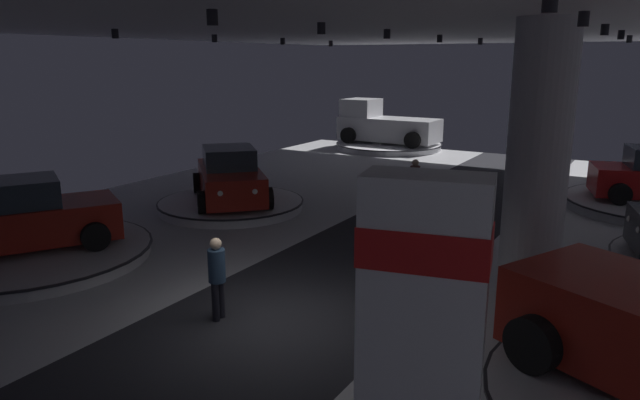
{
  "coord_description": "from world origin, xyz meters",
  "views": [
    {
      "loc": [
        5.84,
        -8.24,
        4.75
      ],
      "look_at": [
        -1.23,
        3.67,
        1.4
      ],
      "focal_mm": 32.87,
      "sensor_mm": 36.0,
      "label": 1
    }
  ],
  "objects_px": {
    "column_right": "(537,165)",
    "visitor_walking_far": "(415,180)",
    "display_platform_deep_left": "(389,146)",
    "display_platform_mid_left": "(231,204)",
    "display_platform_near_left": "(29,253)",
    "display_car_near_left": "(23,218)",
    "display_car_mid_left": "(230,177)",
    "pickup_truck_deep_left": "(384,125)",
    "visitor_walking_near": "(217,274)",
    "brand_sign_pylon": "(420,370)"
  },
  "relations": [
    {
      "from": "visitor_walking_far",
      "to": "display_platform_mid_left",
      "type": "bearing_deg",
      "value": -146.21
    },
    {
      "from": "display_car_near_left",
      "to": "visitor_walking_near",
      "type": "height_order",
      "value": "display_car_near_left"
    },
    {
      "from": "display_platform_deep_left",
      "to": "display_platform_near_left",
      "type": "bearing_deg",
      "value": -90.3
    },
    {
      "from": "column_right",
      "to": "display_platform_near_left",
      "type": "bearing_deg",
      "value": -161.12
    },
    {
      "from": "pickup_truck_deep_left",
      "to": "visitor_walking_near",
      "type": "distance_m",
      "value": 22.1
    },
    {
      "from": "pickup_truck_deep_left",
      "to": "display_car_near_left",
      "type": "height_order",
      "value": "pickup_truck_deep_left"
    },
    {
      "from": "brand_sign_pylon",
      "to": "display_platform_near_left",
      "type": "distance_m",
      "value": 11.88
    },
    {
      "from": "column_right",
      "to": "pickup_truck_deep_left",
      "type": "height_order",
      "value": "column_right"
    },
    {
      "from": "pickup_truck_deep_left",
      "to": "visitor_walking_far",
      "type": "height_order",
      "value": "pickup_truck_deep_left"
    },
    {
      "from": "display_platform_mid_left",
      "to": "display_platform_near_left",
      "type": "distance_m",
      "value": 6.41
    },
    {
      "from": "column_right",
      "to": "visitor_walking_far",
      "type": "distance_m",
      "value": 7.83
    },
    {
      "from": "pickup_truck_deep_left",
      "to": "display_platform_mid_left",
      "type": "distance_m",
      "value": 14.72
    },
    {
      "from": "brand_sign_pylon",
      "to": "pickup_truck_deep_left",
      "type": "xyz_separation_m",
      "value": [
        -11.47,
        24.27,
        -0.72
      ]
    },
    {
      "from": "display_car_mid_left",
      "to": "display_car_near_left",
      "type": "xyz_separation_m",
      "value": [
        -1.12,
        -6.36,
        -0.01
      ]
    },
    {
      "from": "display_platform_mid_left",
      "to": "display_car_mid_left",
      "type": "bearing_deg",
      "value": 135.0
    },
    {
      "from": "display_platform_near_left",
      "to": "visitor_walking_far",
      "type": "bearing_deg",
      "value": 57.72
    },
    {
      "from": "brand_sign_pylon",
      "to": "display_car_mid_left",
      "type": "relative_size",
      "value": 0.9
    },
    {
      "from": "pickup_truck_deep_left",
      "to": "display_car_mid_left",
      "type": "relative_size",
      "value": 1.26
    },
    {
      "from": "display_car_near_left",
      "to": "display_platform_deep_left",
      "type": "bearing_deg",
      "value": 89.65
    },
    {
      "from": "display_platform_deep_left",
      "to": "display_platform_mid_left",
      "type": "xyz_separation_m",
      "value": [
        1.01,
        -14.61,
        -0.01
      ]
    },
    {
      "from": "column_right",
      "to": "visitor_walking_near",
      "type": "relative_size",
      "value": 3.46
    },
    {
      "from": "column_right",
      "to": "display_platform_mid_left",
      "type": "xyz_separation_m",
      "value": [
        -9.75,
        2.59,
        -2.58
      ]
    },
    {
      "from": "brand_sign_pylon",
      "to": "display_platform_near_left",
      "type": "relative_size",
      "value": 0.66
    },
    {
      "from": "display_platform_near_left",
      "to": "display_platform_mid_left",
      "type": "bearing_deg",
      "value": 79.91
    },
    {
      "from": "pickup_truck_deep_left",
      "to": "visitor_walking_near",
      "type": "height_order",
      "value": "pickup_truck_deep_left"
    },
    {
      "from": "column_right",
      "to": "visitor_walking_near",
      "type": "height_order",
      "value": "column_right"
    },
    {
      "from": "visitor_walking_far",
      "to": "display_platform_near_left",
      "type": "bearing_deg",
      "value": -122.28
    },
    {
      "from": "pickup_truck_deep_left",
      "to": "visitor_walking_near",
      "type": "bearing_deg",
      "value": -73.29
    },
    {
      "from": "display_platform_near_left",
      "to": "display_car_near_left",
      "type": "xyz_separation_m",
      "value": [
        -0.02,
        -0.03,
        0.9
      ]
    },
    {
      "from": "column_right",
      "to": "pickup_truck_deep_left",
      "type": "bearing_deg",
      "value": 122.79
    },
    {
      "from": "display_platform_near_left",
      "to": "display_car_near_left",
      "type": "relative_size",
      "value": 1.28
    },
    {
      "from": "column_right",
      "to": "display_platform_mid_left",
      "type": "distance_m",
      "value": 10.42
    },
    {
      "from": "display_platform_deep_left",
      "to": "display_platform_mid_left",
      "type": "relative_size",
      "value": 1.21
    },
    {
      "from": "display_platform_mid_left",
      "to": "display_car_near_left",
      "type": "relative_size",
      "value": 1.03
    },
    {
      "from": "display_platform_deep_left",
      "to": "display_car_near_left",
      "type": "distance_m",
      "value": 20.97
    },
    {
      "from": "column_right",
      "to": "display_car_mid_left",
      "type": "relative_size",
      "value": 1.3
    },
    {
      "from": "column_right",
      "to": "display_platform_deep_left",
      "type": "xyz_separation_m",
      "value": [
        -10.77,
        17.21,
        -2.57
      ]
    },
    {
      "from": "display_car_mid_left",
      "to": "pickup_truck_deep_left",
      "type": "bearing_deg",
      "value": 95.14
    },
    {
      "from": "column_right",
      "to": "brand_sign_pylon",
      "type": "bearing_deg",
      "value": -86.91
    },
    {
      "from": "display_platform_deep_left",
      "to": "display_platform_near_left",
      "type": "xyz_separation_m",
      "value": [
        -0.11,
        -20.93,
        -0.01
      ]
    },
    {
      "from": "visitor_walking_near",
      "to": "column_right",
      "type": "bearing_deg",
      "value": 39.83
    },
    {
      "from": "column_right",
      "to": "display_car_near_left",
      "type": "distance_m",
      "value": 11.64
    },
    {
      "from": "display_car_mid_left",
      "to": "visitor_walking_far",
      "type": "height_order",
      "value": "display_car_mid_left"
    },
    {
      "from": "display_platform_deep_left",
      "to": "pickup_truck_deep_left",
      "type": "bearing_deg",
      "value": 178.99
    },
    {
      "from": "brand_sign_pylon",
      "to": "visitor_walking_far",
      "type": "height_order",
      "value": "brand_sign_pylon"
    },
    {
      "from": "display_car_near_left",
      "to": "visitor_walking_far",
      "type": "xyz_separation_m",
      "value": [
        6.1,
        9.66,
        -0.16
      ]
    },
    {
      "from": "column_right",
      "to": "display_platform_mid_left",
      "type": "relative_size",
      "value": 1.18
    },
    {
      "from": "display_car_mid_left",
      "to": "brand_sign_pylon",
      "type": "bearing_deg",
      "value": -43.61
    },
    {
      "from": "display_platform_mid_left",
      "to": "display_car_mid_left",
      "type": "height_order",
      "value": "display_car_mid_left"
    },
    {
      "from": "brand_sign_pylon",
      "to": "display_platform_deep_left",
      "type": "distance_m",
      "value": 26.76
    }
  ]
}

